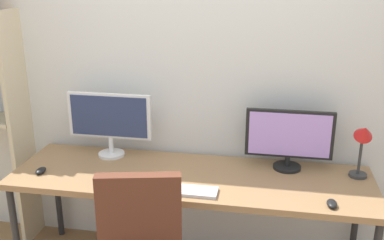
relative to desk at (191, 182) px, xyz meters
The scene contains 8 objects.
wall_back 0.74m from the desk, 90.13° to the left, with size 4.67×0.11×2.60m.
desk is the anchor object (origin of this frame).
monitor_left 0.71m from the desk, 160.51° to the left, with size 0.58×0.18×0.44m.
monitor_right 0.69m from the desk, 19.49° to the left, with size 0.55×0.18×0.39m.
desk_lamp 1.09m from the desk, ahead, with size 0.11×0.16×0.38m.
keyboard_main 0.24m from the desk, 90.00° to the right, with size 0.40×0.13×0.02m, color silver.
mouse_left_side 0.87m from the desk, 16.48° to the right, with size 0.06×0.10×0.03m, color black.
mouse_right_side 0.96m from the desk, behind, with size 0.06×0.10×0.03m, color black.
Camera 1 is at (0.47, -1.92, 1.97)m, focal length 41.81 mm.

